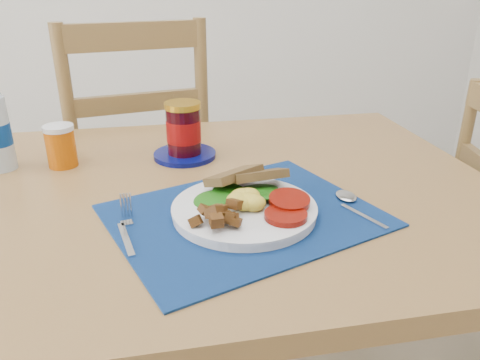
# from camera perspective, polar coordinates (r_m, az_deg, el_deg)

# --- Properties ---
(table) EXTENTS (1.40, 0.90, 0.75)m
(table) POSITION_cam_1_polar(r_m,az_deg,el_deg) (0.99, -9.80, -5.52)
(table) COLOR brown
(table) RESTS_ON ground
(chair_far) EXTENTS (0.54, 0.52, 1.25)m
(chair_far) POSITION_cam_1_polar(r_m,az_deg,el_deg) (1.65, -12.60, 4.54)
(chair_far) COLOR brown
(chair_far) RESTS_ON ground
(placemat) EXTENTS (0.54, 0.48, 0.00)m
(placemat) POSITION_cam_1_polar(r_m,az_deg,el_deg) (0.84, 0.52, -4.34)
(placemat) COLOR black
(placemat) RESTS_ON table
(breakfast_plate) EXTENTS (0.25, 0.25, 0.06)m
(breakfast_plate) POSITION_cam_1_polar(r_m,az_deg,el_deg) (0.83, 0.23, -3.28)
(breakfast_plate) COLOR silver
(breakfast_plate) RESTS_ON placemat
(fork) EXTENTS (0.03, 0.15, 0.00)m
(fork) POSITION_cam_1_polar(r_m,az_deg,el_deg) (0.81, -13.66, -5.81)
(fork) COLOR #B2B5BA
(fork) RESTS_ON placemat
(spoon) EXTENTS (0.05, 0.16, 0.00)m
(spoon) POSITION_cam_1_polar(r_m,az_deg,el_deg) (0.90, 13.45, -2.76)
(spoon) COLOR #B2B5BA
(spoon) RESTS_ON placemat
(juice_glass) EXTENTS (0.06, 0.06, 0.09)m
(juice_glass) POSITION_cam_1_polar(r_m,az_deg,el_deg) (1.12, -20.98, 3.76)
(juice_glass) COLOR #B94F04
(juice_glass) RESTS_ON table
(jam_on_saucer) EXTENTS (0.15, 0.15, 0.13)m
(jam_on_saucer) POSITION_cam_1_polar(r_m,az_deg,el_deg) (1.10, -6.86, 5.66)
(jam_on_saucer) COLOR #050B53
(jam_on_saucer) RESTS_ON table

